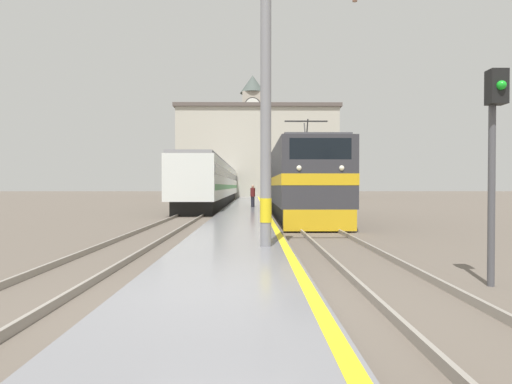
{
  "coord_description": "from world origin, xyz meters",
  "views": [
    {
      "loc": [
        0.48,
        -5.84,
        1.78
      ],
      "look_at": [
        0.75,
        23.42,
        1.34
      ],
      "focal_mm": 28.0,
      "sensor_mm": 36.0,
      "label": 1
    }
  ],
  "objects_px": {
    "passenger_train": "(221,184)",
    "person_on_platform": "(253,196)",
    "signal_post": "(494,142)",
    "locomotive_train": "(297,182)",
    "clock_tower": "(253,132)",
    "catenary_mast": "(269,101)"
  },
  "relations": [
    {
      "from": "passenger_train",
      "to": "person_on_platform",
      "type": "height_order",
      "value": "passenger_train"
    },
    {
      "from": "passenger_train",
      "to": "signal_post",
      "type": "bearing_deg",
      "value": -78.7
    },
    {
      "from": "locomotive_train",
      "to": "passenger_train",
      "type": "relative_size",
      "value": 0.34
    },
    {
      "from": "passenger_train",
      "to": "person_on_platform",
      "type": "xyz_separation_m",
      "value": [
        3.59,
        -17.58,
        -0.96
      ]
    },
    {
      "from": "clock_tower",
      "to": "signal_post",
      "type": "xyz_separation_m",
      "value": [
        4.2,
        -63.06,
        -8.73
      ]
    },
    {
      "from": "passenger_train",
      "to": "clock_tower",
      "type": "bearing_deg",
      "value": 81.45
    },
    {
      "from": "passenger_train",
      "to": "catenary_mast",
      "type": "height_order",
      "value": "catenary_mast"
    },
    {
      "from": "catenary_mast",
      "to": "passenger_train",
      "type": "bearing_deg",
      "value": 96.29
    },
    {
      "from": "catenary_mast",
      "to": "locomotive_train",
      "type": "bearing_deg",
      "value": 80.69
    },
    {
      "from": "catenary_mast",
      "to": "signal_post",
      "type": "height_order",
      "value": "catenary_mast"
    },
    {
      "from": "locomotive_train",
      "to": "signal_post",
      "type": "xyz_separation_m",
      "value": [
        1.7,
        -15.9,
        0.57
      ]
    },
    {
      "from": "person_on_platform",
      "to": "passenger_train",
      "type": "bearing_deg",
      "value": 101.54
    },
    {
      "from": "person_on_platform",
      "to": "locomotive_train",
      "type": "bearing_deg",
      "value": -65.79
    },
    {
      "from": "clock_tower",
      "to": "locomotive_train",
      "type": "bearing_deg",
      "value": -86.97
    },
    {
      "from": "catenary_mast",
      "to": "signal_post",
      "type": "xyz_separation_m",
      "value": [
        3.83,
        -2.95,
        -1.33
      ]
    },
    {
      "from": "clock_tower",
      "to": "signal_post",
      "type": "height_order",
      "value": "clock_tower"
    },
    {
      "from": "passenger_train",
      "to": "clock_tower",
      "type": "relative_size",
      "value": 2.26
    },
    {
      "from": "passenger_train",
      "to": "catenary_mast",
      "type": "bearing_deg",
      "value": -83.71
    },
    {
      "from": "clock_tower",
      "to": "catenary_mast",
      "type": "bearing_deg",
      "value": -89.64
    },
    {
      "from": "locomotive_train",
      "to": "catenary_mast",
      "type": "bearing_deg",
      "value": -99.31
    },
    {
      "from": "person_on_platform",
      "to": "clock_tower",
      "type": "xyz_separation_m",
      "value": [
        0.02,
        41.57,
        10.2
      ]
    },
    {
      "from": "catenary_mast",
      "to": "person_on_platform",
      "type": "relative_size",
      "value": 4.64
    }
  ]
}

